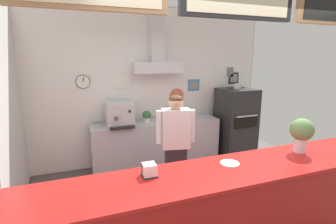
{
  "coord_description": "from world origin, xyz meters",
  "views": [
    {
      "loc": [
        -1.39,
        -2.28,
        2.06
      ],
      "look_at": [
        -0.29,
        0.68,
        1.36
      ],
      "focal_mm": 26.93,
      "sensor_mm": 36.0,
      "label": 1
    }
  ],
  "objects_px": {
    "napkin_holder": "(149,170)",
    "potted_basil": "(169,112)",
    "shop_worker": "(176,146)",
    "condiment_plate": "(230,163)",
    "pizza_oven": "(235,124)",
    "potted_rosemary": "(147,116)",
    "potted_thyme": "(188,112)",
    "espresso_machine": "(119,114)",
    "basil_vase": "(302,133)"
  },
  "relations": [
    {
      "from": "shop_worker",
      "to": "pizza_oven",
      "type": "bearing_deg",
      "value": -136.33
    },
    {
      "from": "pizza_oven",
      "to": "potted_thyme",
      "type": "bearing_deg",
      "value": 172.56
    },
    {
      "from": "pizza_oven",
      "to": "espresso_machine",
      "type": "xyz_separation_m",
      "value": [
        -2.31,
        0.11,
        0.37
      ]
    },
    {
      "from": "potted_thyme",
      "to": "napkin_holder",
      "type": "relative_size",
      "value": 1.52
    },
    {
      "from": "potted_basil",
      "to": "basil_vase",
      "type": "distance_m",
      "value": 2.49
    },
    {
      "from": "potted_rosemary",
      "to": "condiment_plate",
      "type": "bearing_deg",
      "value": -86.09
    },
    {
      "from": "potted_basil",
      "to": "napkin_holder",
      "type": "bearing_deg",
      "value": -114.29
    },
    {
      "from": "shop_worker",
      "to": "basil_vase",
      "type": "xyz_separation_m",
      "value": [
        0.99,
        -1.12,
        0.41
      ]
    },
    {
      "from": "espresso_machine",
      "to": "potted_basil",
      "type": "height_order",
      "value": "espresso_machine"
    },
    {
      "from": "potted_thyme",
      "to": "basil_vase",
      "type": "xyz_separation_m",
      "value": [
        0.24,
        -2.36,
        0.25
      ]
    },
    {
      "from": "napkin_holder",
      "to": "shop_worker",
      "type": "bearing_deg",
      "value": 57.92
    },
    {
      "from": "shop_worker",
      "to": "condiment_plate",
      "type": "xyz_separation_m",
      "value": [
        0.1,
        -1.13,
        0.21
      ]
    },
    {
      "from": "potted_thyme",
      "to": "pizza_oven",
      "type": "bearing_deg",
      "value": -7.44
    },
    {
      "from": "potted_rosemary",
      "to": "condiment_plate",
      "type": "xyz_separation_m",
      "value": [
        0.16,
        -2.38,
        0.05
      ]
    },
    {
      "from": "espresso_machine",
      "to": "napkin_holder",
      "type": "xyz_separation_m",
      "value": [
        -0.13,
        -2.32,
        0.01
      ]
    },
    {
      "from": "shop_worker",
      "to": "espresso_machine",
      "type": "distance_m",
      "value": 1.36
    },
    {
      "from": "potted_rosemary",
      "to": "napkin_holder",
      "type": "bearing_deg",
      "value": -105.03
    },
    {
      "from": "shop_worker",
      "to": "potted_rosemary",
      "type": "xyz_separation_m",
      "value": [
        -0.06,
        1.24,
        0.16
      ]
    },
    {
      "from": "shop_worker",
      "to": "basil_vase",
      "type": "height_order",
      "value": "shop_worker"
    },
    {
      "from": "espresso_machine",
      "to": "basil_vase",
      "type": "relative_size",
      "value": 1.43
    },
    {
      "from": "shop_worker",
      "to": "napkin_holder",
      "type": "xyz_separation_m",
      "value": [
        -0.69,
        -1.1,
        0.25
      ]
    },
    {
      "from": "espresso_machine",
      "to": "basil_vase",
      "type": "bearing_deg",
      "value": -56.58
    },
    {
      "from": "pizza_oven",
      "to": "basil_vase",
      "type": "height_order",
      "value": "pizza_oven"
    },
    {
      "from": "potted_basil",
      "to": "potted_thyme",
      "type": "relative_size",
      "value": 1.14
    },
    {
      "from": "pizza_oven",
      "to": "napkin_holder",
      "type": "xyz_separation_m",
      "value": [
        -2.44,
        -2.2,
        0.38
      ]
    },
    {
      "from": "espresso_machine",
      "to": "potted_basil",
      "type": "bearing_deg",
      "value": 3.58
    },
    {
      "from": "potted_rosemary",
      "to": "napkin_holder",
      "type": "height_order",
      "value": "napkin_holder"
    },
    {
      "from": "espresso_machine",
      "to": "pizza_oven",
      "type": "bearing_deg",
      "value": -2.85
    },
    {
      "from": "pizza_oven",
      "to": "potted_rosemary",
      "type": "distance_m",
      "value": 1.84
    },
    {
      "from": "espresso_machine",
      "to": "potted_rosemary",
      "type": "height_order",
      "value": "espresso_machine"
    },
    {
      "from": "shop_worker",
      "to": "napkin_holder",
      "type": "height_order",
      "value": "shop_worker"
    },
    {
      "from": "pizza_oven",
      "to": "condiment_plate",
      "type": "xyz_separation_m",
      "value": [
        -1.65,
        -2.24,
        0.33
      ]
    },
    {
      "from": "potted_rosemary",
      "to": "pizza_oven",
      "type": "bearing_deg",
      "value": -4.32
    },
    {
      "from": "espresso_machine",
      "to": "condiment_plate",
      "type": "height_order",
      "value": "espresso_machine"
    },
    {
      "from": "espresso_machine",
      "to": "condiment_plate",
      "type": "xyz_separation_m",
      "value": [
        0.66,
        -2.35,
        -0.03
      ]
    },
    {
      "from": "potted_rosemary",
      "to": "condiment_plate",
      "type": "height_order",
      "value": "potted_rosemary"
    },
    {
      "from": "potted_thyme",
      "to": "basil_vase",
      "type": "relative_size",
      "value": 0.57
    },
    {
      "from": "potted_thyme",
      "to": "napkin_holder",
      "type": "distance_m",
      "value": 2.74
    },
    {
      "from": "pizza_oven",
      "to": "basil_vase",
      "type": "distance_m",
      "value": 2.42
    },
    {
      "from": "shop_worker",
      "to": "basil_vase",
      "type": "distance_m",
      "value": 1.55
    },
    {
      "from": "shop_worker",
      "to": "basil_vase",
      "type": "relative_size",
      "value": 4.22
    },
    {
      "from": "espresso_machine",
      "to": "potted_basil",
      "type": "relative_size",
      "value": 2.19
    },
    {
      "from": "shop_worker",
      "to": "condiment_plate",
      "type": "height_order",
      "value": "shop_worker"
    },
    {
      "from": "pizza_oven",
      "to": "potted_thyme",
      "type": "height_order",
      "value": "pizza_oven"
    },
    {
      "from": "napkin_holder",
      "to": "potted_rosemary",
      "type": "bearing_deg",
      "value": 74.97
    },
    {
      "from": "napkin_holder",
      "to": "condiment_plate",
      "type": "relative_size",
      "value": 0.76
    },
    {
      "from": "potted_rosemary",
      "to": "napkin_holder",
      "type": "xyz_separation_m",
      "value": [
        -0.63,
        -2.34,
        0.09
      ]
    },
    {
      "from": "napkin_holder",
      "to": "potted_basil",
      "type": "bearing_deg",
      "value": 65.71
    },
    {
      "from": "pizza_oven",
      "to": "condiment_plate",
      "type": "bearing_deg",
      "value": -126.4
    },
    {
      "from": "potted_basil",
      "to": "shop_worker",
      "type": "bearing_deg",
      "value": -106.72
    }
  ]
}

